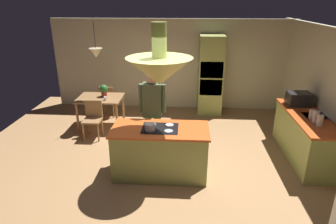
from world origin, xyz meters
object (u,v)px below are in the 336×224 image
object	(u,v)px
canister_tea	(312,114)
cooking_pot_on_cooktop	(150,127)
oven_tower	(211,75)
potted_plant_on_table	(104,90)
person_at_island	(152,109)
chair_by_back_wall	(107,99)
microwave_on_counter	(299,99)
kitchen_island	(160,151)
canister_sugar	(316,117)
dining_table	(100,101)
cup_on_table	(105,99)
canister_flour	(320,121)
chair_facing_island	(93,117)

from	to	relation	value
canister_tea	cooking_pot_on_cooktop	bearing A→B (deg)	-165.30
oven_tower	potted_plant_on_table	size ratio (longest dim) A/B	7.19
oven_tower	person_at_island	size ratio (longest dim) A/B	1.22
potted_plant_on_table	cooking_pot_on_cooktop	world-z (taller)	cooking_pot_on_cooktop
chair_by_back_wall	microwave_on_counter	bearing A→B (deg)	163.55
kitchen_island	canister_tea	size ratio (longest dim) A/B	10.18
canister_tea	microwave_on_counter	distance (m)	0.75
canister_sugar	chair_by_back_wall	bearing A→B (deg)	153.47
dining_table	cooking_pot_on_cooktop	xyz separation A→B (m)	(1.54, -2.23, 0.34)
cup_on_table	canister_flour	xyz separation A→B (m)	(4.35, -1.59, 0.22)
oven_tower	potted_plant_on_table	world-z (taller)	oven_tower
cup_on_table	microwave_on_counter	size ratio (longest dim) A/B	0.20
kitchen_island	cooking_pot_on_cooktop	world-z (taller)	cooking_pot_on_cooktop
cup_on_table	microwave_on_counter	world-z (taller)	microwave_on_counter
cup_on_table	canister_flour	distance (m)	4.63
chair_facing_island	canister_flour	bearing A→B (deg)	-14.32
oven_tower	canister_flour	xyz separation A→B (m)	(1.74, -2.95, -0.05)
kitchen_island	chair_by_back_wall	distance (m)	3.23
microwave_on_counter	canister_tea	bearing A→B (deg)	-90.00
chair_by_back_wall	canister_tea	size ratio (longest dim) A/B	5.13
chair_by_back_wall	potted_plant_on_table	size ratio (longest dim) A/B	2.90
chair_facing_island	canister_tea	distance (m)	4.64
canister_tea	microwave_on_counter	bearing A→B (deg)	90.00
oven_tower	chair_facing_island	bearing A→B (deg)	-147.46
cup_on_table	microwave_on_counter	distance (m)	4.38
person_at_island	microwave_on_counter	distance (m)	3.14
canister_flour	cooking_pot_on_cooktop	distance (m)	3.03
kitchen_island	oven_tower	world-z (taller)	oven_tower
potted_plant_on_table	cup_on_table	world-z (taller)	potted_plant_on_table
oven_tower	dining_table	bearing A→B (deg)	-157.79
potted_plant_on_table	canister_tea	size ratio (longest dim) A/B	1.77
person_at_island	chair_by_back_wall	size ratio (longest dim) A/B	2.03
kitchen_island	dining_table	size ratio (longest dim) A/B	1.58
chair_facing_island	cooking_pot_on_cooktop	xyz separation A→B (m)	(1.54, -1.59, 0.50)
cooking_pot_on_cooktop	oven_tower	bearing A→B (deg)	69.52
person_at_island	potted_plant_on_table	bearing A→B (deg)	132.89
cooking_pot_on_cooktop	potted_plant_on_table	bearing A→B (deg)	122.04
oven_tower	microwave_on_counter	size ratio (longest dim) A/B	4.69
kitchen_island	cooking_pot_on_cooktop	bearing A→B (deg)	-140.91
oven_tower	canister_flour	distance (m)	3.42
person_at_island	potted_plant_on_table	distance (m)	2.06
cooking_pot_on_cooktop	chair_facing_island	bearing A→B (deg)	134.15
chair_facing_island	person_at_island	bearing A→B (deg)	-27.38
cup_on_table	canister_tea	bearing A→B (deg)	-15.82
potted_plant_on_table	canister_flour	xyz separation A→B (m)	(4.45, -1.90, 0.10)
cup_on_table	microwave_on_counter	bearing A→B (deg)	-6.37
chair_by_back_wall	canister_sugar	xyz separation A→B (m)	(4.54, -2.27, 0.53)
oven_tower	microwave_on_counter	bearing A→B (deg)	-46.60
kitchen_island	dining_table	xyz separation A→B (m)	(-1.70, 2.10, 0.19)
oven_tower	cup_on_table	distance (m)	2.95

